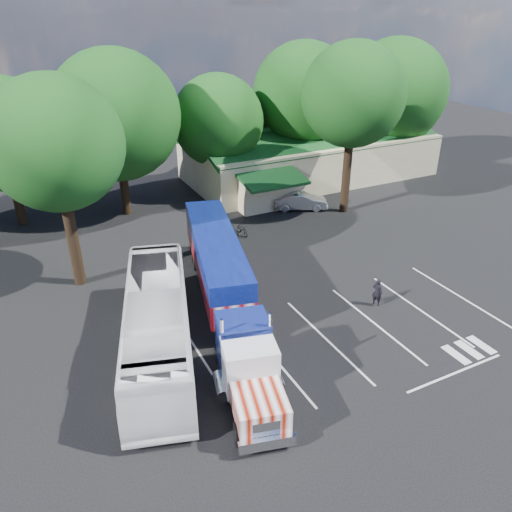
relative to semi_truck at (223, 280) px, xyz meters
name	(u,v)px	position (x,y,z in m)	size (l,w,h in m)	color
ground	(272,288)	(3.80, 1.32, -2.22)	(120.00, 120.00, 0.00)	black
event_hall	(308,155)	(17.54, 19.13, -0.01)	(24.20, 14.12, 5.55)	beige
tree_row_b	(3,134)	(-9.20, 19.12, 4.91)	(8.40, 8.40, 11.35)	black
tree_row_c	(115,116)	(-1.20, 17.52, 5.82)	(10.00, 10.00, 13.05)	black
tree_row_d	(218,121)	(7.80, 18.82, 4.36)	(8.00, 8.00, 10.60)	black
tree_row_e	(304,94)	(16.80, 19.32, 5.86)	(9.60, 9.60, 12.90)	black
tree_row_f	(395,92)	(26.80, 18.12, 5.57)	(10.40, 10.40, 13.00)	black
tree_near_left	(55,144)	(-6.70, 7.32, 6.59)	(7.60, 7.60, 12.65)	black
tree_near_right	(353,95)	(15.30, 9.82, 7.24)	(8.00, 8.00, 13.50)	black
semi_truck	(223,280)	(0.00, 0.00, 0.00)	(6.81, 18.73, 3.93)	black
woman	(377,292)	(8.30, -3.14, -1.38)	(0.62, 0.40, 1.69)	black
bicycle	(243,229)	(5.60, 9.32, -1.79)	(0.57, 1.63, 0.85)	black
tour_bus	(157,324)	(-4.33, -1.86, -0.46)	(2.97, 12.68, 3.53)	silver
silver_sedan	(300,201)	(12.22, 11.82, -1.48)	(1.57, 4.51, 1.49)	#B8BBC0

